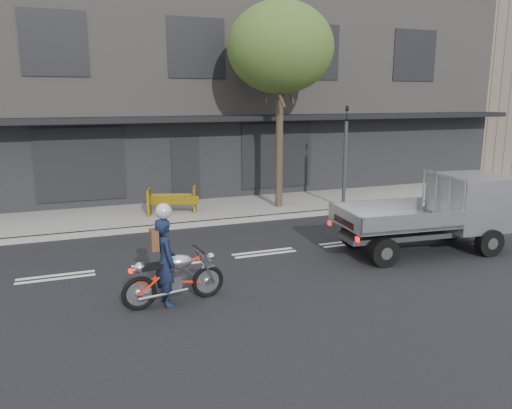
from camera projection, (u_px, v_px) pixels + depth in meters
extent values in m
plane|color=black|center=(264.00, 253.00, 12.32)|extent=(80.00, 80.00, 0.00)
cube|color=gray|center=(212.00, 210.00, 16.60)|extent=(32.00, 3.20, 0.15)
cube|color=gray|center=(227.00, 221.00, 15.14)|extent=(32.00, 0.20, 0.15)
cube|color=slate|center=(169.00, 92.00, 21.80)|extent=(26.00, 10.00, 8.00)
cylinder|color=#382B21|center=(279.00, 152.00, 16.50)|extent=(0.24, 0.24, 4.00)
ellipsoid|color=#30491B|center=(280.00, 48.00, 15.80)|extent=(3.40, 3.40, 2.89)
cylinder|color=#2D2D30|center=(345.00, 167.00, 16.52)|extent=(0.12, 0.12, 3.00)
imported|color=black|center=(347.00, 113.00, 16.15)|extent=(0.08, 0.10, 0.50)
torus|color=black|center=(139.00, 294.00, 8.99)|extent=(0.65, 0.16, 0.64)
torus|color=black|center=(208.00, 281.00, 9.58)|extent=(0.65, 0.16, 0.64)
cube|color=#2D2D30|center=(172.00, 283.00, 9.24)|extent=(0.35, 0.26, 0.27)
ellipsoid|color=silver|center=(179.00, 261.00, 9.22)|extent=(0.55, 0.35, 0.26)
cube|color=black|center=(155.00, 266.00, 9.02)|extent=(0.53, 0.28, 0.08)
cylinder|color=black|center=(198.00, 249.00, 9.36)|extent=(0.10, 0.57, 0.04)
imported|color=black|center=(165.00, 262.00, 9.12)|extent=(0.46, 0.64, 1.64)
cylinder|color=black|center=(384.00, 252.00, 11.28)|extent=(0.69, 0.31, 0.67)
cylinder|color=black|center=(354.00, 235.00, 12.70)|extent=(0.69, 0.31, 0.67)
cylinder|color=black|center=(489.00, 242.00, 12.03)|extent=(0.69, 0.31, 0.67)
cylinder|color=black|center=(450.00, 227.00, 13.44)|extent=(0.69, 0.31, 0.67)
cube|color=#2D2D30|center=(420.00, 233.00, 12.33)|extent=(4.14, 1.25, 0.12)
cube|color=#ABABB0|center=(470.00, 202.00, 12.54)|extent=(1.64, 1.72, 1.33)
cube|color=black|center=(471.00, 187.00, 12.46)|extent=(1.46, 1.62, 0.49)
cube|color=#A2A2A7|center=(394.00, 222.00, 12.06)|extent=(2.80, 1.96, 0.09)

